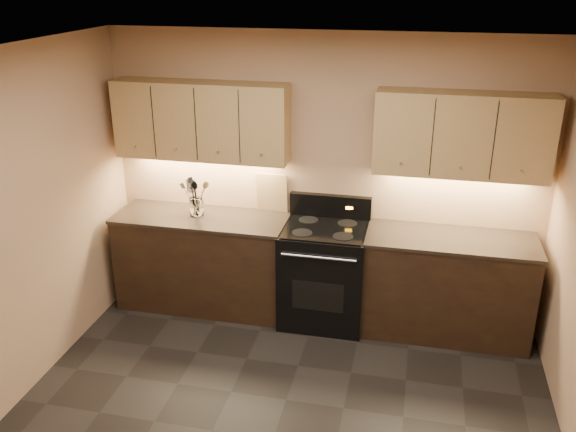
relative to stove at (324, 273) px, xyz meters
name	(u,v)px	position (x,y,z in m)	size (l,w,h in m)	color
ceiling	(268,64)	(-0.08, -1.68, 2.12)	(4.00, 4.00, 0.00)	silver
wall_back	(323,177)	(-0.08, 0.32, 0.82)	(4.00, 0.04, 2.60)	tan
counter_left	(204,261)	(-1.18, 0.02, -0.01)	(1.62, 0.62, 0.93)	black
counter_right	(447,286)	(1.10, 0.02, -0.01)	(1.46, 0.62, 0.93)	black
stove	(324,273)	(0.00, 0.00, 0.00)	(0.76, 0.68, 1.14)	black
upper_cab_left	(201,121)	(-1.18, 0.17, 1.32)	(1.60, 0.30, 0.70)	tan
upper_cab_right	(462,135)	(1.10, 0.17, 1.32)	(1.44, 0.30, 0.70)	tan
outlet_plate	(191,185)	(-1.38, 0.31, 0.64)	(0.09, 0.01, 0.12)	#B2B5BA
utensil_crock	(197,207)	(-1.23, 0.05, 0.53)	(0.17, 0.17, 0.16)	white
cutting_board	(272,192)	(-0.56, 0.29, 0.64)	(0.30, 0.02, 0.38)	tan
wooden_spoon	(193,196)	(-1.25, 0.03, 0.64)	(0.06, 0.06, 0.34)	tan
black_spoon	(197,195)	(-1.23, 0.07, 0.63)	(0.06, 0.06, 0.34)	black
black_turner	(196,196)	(-1.23, 0.04, 0.64)	(0.08, 0.08, 0.36)	black
steel_spatula	(198,196)	(-1.21, 0.05, 0.64)	(0.08, 0.08, 0.34)	silver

